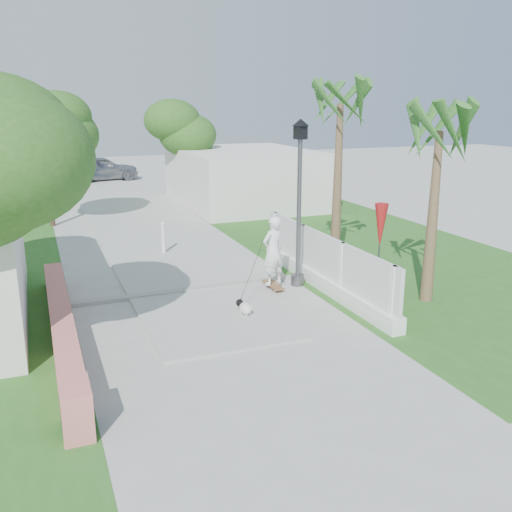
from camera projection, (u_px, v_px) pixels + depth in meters
name	position (u px, v px, depth m)	size (l,w,h in m)	color
ground	(282.00, 399.00, 9.65)	(90.00, 90.00, 0.00)	#B7B7B2
path_strip	(115.00, 204.00, 27.60)	(3.20, 36.00, 0.06)	#B7B7B2
curb	(190.00, 290.00, 15.02)	(6.50, 0.25, 0.10)	#999993
grass_right	(375.00, 250.00, 19.29)	(8.00, 20.00, 0.01)	#2C631F
pink_wall	(63.00, 333.00, 11.59)	(0.45, 8.20, 0.80)	#DD7A71
lattice_fence	(323.00, 269.00, 15.19)	(0.35, 7.00, 1.50)	white
building_right	(245.00, 177.00, 27.58)	(6.00, 8.00, 2.60)	silver
street_lamp	(299.00, 197.00, 14.97)	(0.44, 0.44, 4.44)	#59595E
bollard	(163.00, 237.00, 18.54)	(0.14, 0.14, 1.09)	white
patio_umbrella	(381.00, 227.00, 14.93)	(0.36, 0.36, 2.30)	#59595E
tree_path_left	(44.00, 129.00, 21.94)	(3.40, 3.40, 5.23)	#4C3826
tree_path_right	(177.00, 130.00, 27.80)	(3.00, 3.00, 4.79)	#4C3826
tree_path_far	(43.00, 121.00, 30.99)	(3.20, 3.20, 5.17)	#4C3826
palm_far	(340.00, 115.00, 15.92)	(1.80, 1.80, 5.30)	brown
palm_near	(439.00, 141.00, 13.38)	(1.80, 1.80, 4.70)	brown
skateboarder	(258.00, 266.00, 14.40)	(1.81, 1.98, 1.97)	brown
dog	(244.00, 308.00, 13.29)	(0.40, 0.56, 0.40)	white
parked_car	(100.00, 168.00, 35.58)	(1.85, 4.60, 1.57)	#A4A5AB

